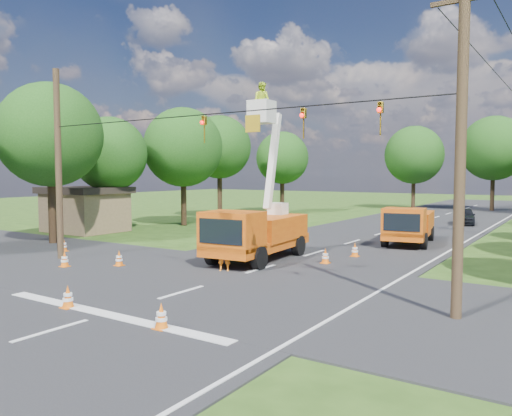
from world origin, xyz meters
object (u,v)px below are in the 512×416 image
Objects in this scene: tree_left_d at (183,148)px; traffic_cone_3 at (355,250)px; traffic_cone_4 at (119,258)px; pole_left at (58,165)px; ground_worker at (224,250)px; shed at (85,209)px; bucket_truck at (256,224)px; distant_car at (464,216)px; traffic_cone_0 at (68,297)px; tree_far_a at (414,155)px; traffic_cone_5 at (65,259)px; tree_far_b at (494,148)px; second_truck at (408,225)px; traffic_cone_1 at (161,316)px; tree_left_e at (220,147)px; traffic_cone_6 at (64,245)px; traffic_cone_2 at (325,256)px; pole_right_near at (461,137)px; tree_left_b at (50,135)px; tree_left_f at (282,158)px; tree_left_c at (110,154)px.

traffic_cone_3 is at bearing -21.44° from tree_left_d.
pole_left is at bearing -176.73° from traffic_cone_4.
ground_worker is 0.33× the size of shed.
distant_car is at bearing 73.32° from bucket_truck.
traffic_cone_4 is at bearing 126.18° from traffic_cone_0.
tree_far_a reaches higher than traffic_cone_0.
traffic_cone_5 is 0.13× the size of shed.
tree_far_b is at bearing 79.06° from traffic_cone_4.
shed is at bearing 164.07° from bucket_truck.
traffic_cone_5 is at bearing -133.31° from second_truck.
distant_car is at bearing 87.94° from traffic_cone_1.
tree_left_e is (-9.34, 23.25, 6.13)m from traffic_cone_5.
bucket_truck is 11.78× the size of traffic_cone_6.
bucket_truck is 16.94m from shed.
tree_far_b reaches higher than traffic_cone_1.
traffic_cone_2 is at bearing 27.48° from pole_left.
tree_far_a is at bearing 71.80° from ground_worker.
second_truck is at bearing 81.02° from traffic_cone_3.
traffic_cone_1 is at bearing -139.92° from pole_right_near.
traffic_cone_0 and traffic_cone_1 have the same top height.
pole_right_near reaches higher than tree_left_b.
shed is (-16.42, 13.35, 1.26)m from traffic_cone_0.
distant_car is 19.03m from tree_left_f.
tree_left_e is at bearing 138.99° from pole_right_near.
tree_left_e is at bearing 108.36° from pole_left.
tree_far_b is at bearing 89.13° from traffic_cone_1.
traffic_cone_2 is at bearing -9.93° from tree_left_c.
distant_car reaches higher than traffic_cone_1.
traffic_cone_4 is 0.07× the size of pole_right_near.
traffic_cone_1 is 0.08× the size of tree_left_f.
distant_car is 21.81m from tree_left_e.
traffic_cone_2 is (-1.32, -8.23, -0.80)m from second_truck.
bucket_truck is at bearing -36.94° from tree_left_d.
traffic_cone_4 is 5.66m from pole_left.
tree_left_e is 8.29m from tree_left_f.
traffic_cone_5 is at bearing -68.12° from tree_left_e.
traffic_cone_2 is at bearing 92.86° from traffic_cone_1.
ground_worker is 2.54× the size of traffic_cone_1.
tree_left_e is (-20.22, -5.74, 5.81)m from distant_car.
pole_right_near is at bearing -16.80° from shed.
bucket_truck is at bearing 30.35° from pole_left.
traffic_cone_6 is at bearing -74.83° from tree_left_e.
bucket_truck is at bearing -96.20° from tree_far_b.
tree_left_e is at bearing -104.04° from tree_left_f.
tree_left_d is at bearing 114.89° from traffic_cone_5.
tree_left_b is at bearing -156.68° from second_truck.
traffic_cone_5 is at bearing 145.15° from traffic_cone_0.
tree_left_d is (-7.54, 16.25, 5.77)m from traffic_cone_5.
tree_far_b is (4.38, 40.24, 5.05)m from bucket_truck.
distant_car is (4.49, 25.88, -0.22)m from ground_worker.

